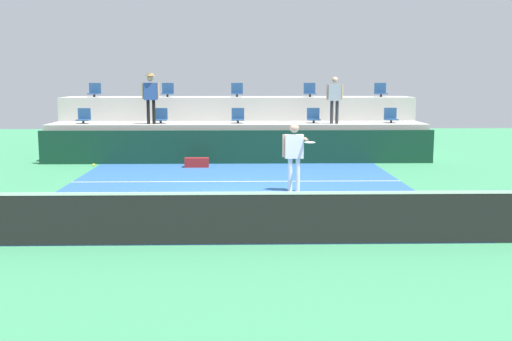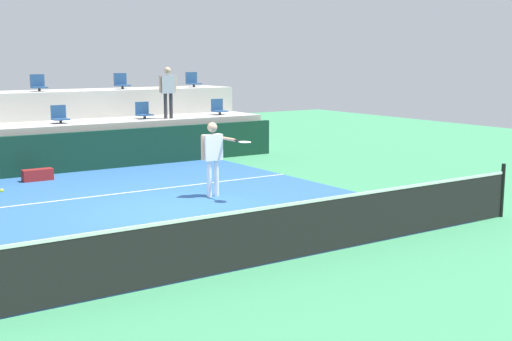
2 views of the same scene
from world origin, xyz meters
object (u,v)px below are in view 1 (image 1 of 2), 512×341
stadium_chair_lower_far_left (84,117)px  stadium_chair_upper_far_left (95,91)px  stadium_chair_upper_right (310,91)px  stadium_chair_lower_center (238,117)px  stadium_chair_upper_center (237,91)px  tennis_ball (94,165)px  stadium_chair_upper_far_right (381,91)px  tennis_player (295,150)px  stadium_chair_upper_left (168,91)px  stadium_chair_lower_far_right (391,117)px  spectator_in_grey (335,96)px  stadium_chair_lower_left (161,117)px  spectator_with_hat (151,93)px  equipment_bag (197,162)px  stadium_chair_lower_right (313,117)px

stadium_chair_lower_far_left → stadium_chair_upper_far_left: (-0.02, 1.80, 0.85)m
stadium_chair_upper_right → stadium_chair_lower_center: bearing=-146.2°
stadium_chair_upper_center → tennis_ball: bearing=-110.6°
stadium_chair_upper_far_right → tennis_player: size_ratio=0.31×
stadium_chair_upper_left → stadium_chair_upper_right: (5.33, 0.00, 0.00)m
stadium_chair_lower_far_right → stadium_chair_lower_far_left: bearing=180.0°
stadium_chair_lower_far_right → stadium_chair_lower_center: bearing=180.0°
stadium_chair_lower_far_right → spectator_in_grey: spectator_in_grey is taller
stadium_chair_upper_right → stadium_chair_upper_far_right: (2.68, 0.00, 0.00)m
tennis_ball → stadium_chair_lower_left: bearing=84.5°
stadium_chair_upper_left → tennis_ball: stadium_chair_upper_left is taller
stadium_chair_lower_center → spectator_in_grey: size_ratio=0.33×
stadium_chair_upper_far_right → spectator_in_grey: (-2.06, -2.18, -0.12)m
spectator_with_hat → tennis_ball: (-0.40, -6.64, -1.52)m
stadium_chair_upper_far_right → spectator_with_hat: (-8.32, -2.18, -0.01)m
stadium_chair_lower_center → equipment_bag: (-1.30, -2.06, -1.31)m
stadium_chair_lower_right → stadium_chair_upper_far_left: size_ratio=1.00×
stadium_chair_lower_left → stadium_chair_lower_center: size_ratio=1.00×
stadium_chair_lower_right → stadium_chair_upper_right: size_ratio=1.00×
stadium_chair_lower_far_right → tennis_ball: (-8.70, -7.02, -0.68)m
stadium_chair_lower_left → tennis_player: (4.11, -6.35, -0.42)m
stadium_chair_upper_far_right → tennis_ball: 12.50m
stadium_chair_upper_far_left → stadium_chair_upper_far_right: 10.72m
stadium_chair_lower_right → spectator_in_grey: spectator_in_grey is taller
stadium_chair_upper_far_left → stadium_chair_upper_far_right: bearing=0.0°
stadium_chair_lower_far_right → spectator_with_hat: size_ratio=0.30×
stadium_chair_upper_far_left → tennis_ball: (2.00, -8.82, -1.53)m
stadium_chair_lower_left → tennis_player: size_ratio=0.31×
stadium_chair_lower_right → tennis_ball: (-5.99, -7.02, -0.68)m
stadium_chair_lower_far_right → stadium_chair_upper_far_right: (0.02, 1.80, 0.85)m
stadium_chair_lower_left → stadium_chair_upper_right: stadium_chair_upper_right is taller
stadium_chair_upper_right → stadium_chair_upper_far_right: size_ratio=1.00×
tennis_player → stadium_chair_upper_center: bearing=100.3°
stadium_chair_upper_far_left → equipment_bag: size_ratio=0.68×
spectator_with_hat → stadium_chair_lower_right: bearing=3.9°
stadium_chair_lower_right → stadium_chair_lower_far_right: bearing=0.0°
equipment_bag → stadium_chair_lower_center: bearing=57.7°
stadium_chair_upper_far_left → spectator_in_grey: bearing=-14.2°
stadium_chair_upper_far_left → stadium_chair_upper_left: size_ratio=1.00×
tennis_player → equipment_bag: bearing=122.5°
stadium_chair_lower_right → equipment_bag: 4.63m
stadium_chair_lower_far_left → stadium_chair_upper_right: bearing=12.6°
stadium_chair_lower_far_right → spectator_with_hat: 8.35m
stadium_chair_lower_far_left → stadium_chair_upper_far_left: bearing=90.6°
stadium_chair_upper_center → stadium_chair_upper_left: bearing=180.0°
tennis_ball → stadium_chair_upper_far_left: bearing=102.8°
stadium_chair_lower_center → spectator_with_hat: 3.09m
tennis_ball → equipment_bag: 5.41m
equipment_bag → tennis_ball: bearing=-112.4°
tennis_player → spectator_with_hat: spectator_with_hat is taller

